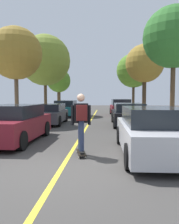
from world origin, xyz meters
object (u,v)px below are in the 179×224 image
at_px(parked_car_right_near, 129,114).
at_px(skateboard, 81,152).
at_px(street_tree_left_nearest, 16,53).
at_px(street_tree_right_nearest, 174,37).
at_px(parked_car_left_far, 66,108).
at_px(street_tree_left_far, 59,81).
at_px(street_tree_left_near, 45,60).
at_px(skateboarder, 81,119).
at_px(parked_car_right_nearest, 153,132).
at_px(parked_car_left_nearest, 14,124).
at_px(street_tree_right_far, 134,71).
at_px(parked_car_right_far, 121,107).
at_px(street_tree_right_near, 145,64).
at_px(parked_car_left_near, 50,114).

relative_size(parked_car_right_near, skateboard, 5.08).
bearing_deg(skateboard, street_tree_left_nearest, 123.17).
bearing_deg(street_tree_right_nearest, parked_car_left_far, 131.59).
relative_size(street_tree_left_far, skateboard, 5.69).
height_order(street_tree_left_near, street_tree_left_far, street_tree_left_near).
height_order(street_tree_left_nearest, skateboarder, street_tree_left_nearest).
distance_m(street_tree_left_nearest, street_tree_left_near, 7.02).
relative_size(parked_car_left_far, parked_car_right_nearest, 0.97).
distance_m(parked_car_left_nearest, street_tree_right_nearest, 8.96).
distance_m(parked_car_right_nearest, skateboarder, 2.17).
bearing_deg(street_tree_left_far, street_tree_right_far, 10.59).
xyz_separation_m(parked_car_left_far, parked_car_right_far, (4.93, 0.86, 0.06)).
relative_size(street_tree_left_far, street_tree_right_nearest, 0.79).
distance_m(parked_car_left_far, street_tree_right_near, 8.13).
bearing_deg(street_tree_left_far, street_tree_right_near, -34.66).
bearing_deg(street_tree_right_far, street_tree_right_near, -90.00).
bearing_deg(parked_car_right_near, skateboarder, -106.17).
distance_m(parked_car_left_nearest, street_tree_right_near, 14.88).
bearing_deg(parked_car_right_near, skateboard, -106.30).
relative_size(parked_car_left_near, skateboard, 4.66).
relative_size(parked_car_left_nearest, street_tree_right_nearest, 0.67).
height_order(parked_car_left_far, street_tree_left_far, street_tree_left_far).
relative_size(parked_car_right_far, skateboard, 4.84).
height_order(parked_car_left_nearest, street_tree_left_nearest, street_tree_left_nearest).
xyz_separation_m(street_tree_left_far, street_tree_right_near, (9.13, -6.31, 1.07)).
height_order(parked_car_left_near, street_tree_left_nearest, street_tree_left_nearest).
bearing_deg(street_tree_right_near, parked_car_right_far, 178.59).
distance_m(parked_car_right_far, street_tree_left_nearest, 10.53).
bearing_deg(parked_car_left_near, street_tree_left_nearest, -175.84).
relative_size(parked_car_right_far, street_tree_right_near, 0.67).
xyz_separation_m(parked_car_left_near, street_tree_left_near, (-2.10, 6.83, 4.47)).
relative_size(parked_car_left_near, parked_car_left_far, 0.94).
bearing_deg(parked_car_left_near, street_tree_left_near, 107.07).
height_order(parked_car_left_nearest, parked_car_left_near, parked_car_left_nearest).
xyz_separation_m(parked_car_left_nearest, parked_car_left_far, (-0.00, 11.69, -0.02)).
height_order(street_tree_right_nearest, skateboard, street_tree_right_nearest).
bearing_deg(street_tree_left_far, parked_car_right_near, -62.37).
relative_size(parked_car_left_far, skateboarder, 2.51).
distance_m(street_tree_right_nearest, street_tree_right_near, 8.73).
relative_size(parked_car_right_near, skateboarder, 2.58).
xyz_separation_m(parked_car_right_near, street_tree_right_near, (2.10, 7.12, 4.01)).
xyz_separation_m(street_tree_left_near, street_tree_right_near, (9.13, -0.12, -0.41)).
height_order(parked_car_left_far, skateboard, parked_car_left_far).
relative_size(parked_car_right_near, street_tree_left_nearest, 0.74).
bearing_deg(skateboard, street_tree_left_far, 103.34).
height_order(street_tree_left_nearest, street_tree_right_far, street_tree_right_far).
bearing_deg(skateboarder, parked_car_left_near, 110.10).
bearing_deg(parked_car_left_nearest, street_tree_right_far, 71.09).
bearing_deg(parked_car_right_far, street_tree_right_nearest, -76.55).
bearing_deg(parked_car_right_far, skateboarder, -98.32).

